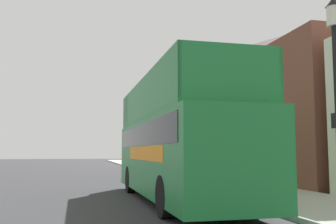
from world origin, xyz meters
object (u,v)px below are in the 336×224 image
Objects in this scene: lamp_post_nearest at (336,66)px; tour_bus at (176,148)px; lamp_post_third at (161,127)px; lamp_post_second at (202,116)px; parked_car_ahead_of_bus at (150,169)px.

tour_bus is at bearing 112.45° from lamp_post_nearest.
lamp_post_third is at bearing 79.69° from tour_bus.
tour_bus is 2.32× the size of lamp_post_second.
lamp_post_second is (2.24, 4.04, 1.54)m from tour_bus.
parked_car_ahead_of_bus is (0.70, 9.04, -1.09)m from tour_bus.
lamp_post_nearest is 1.09× the size of lamp_post_second.
lamp_post_third reaches higher than parked_car_ahead_of_bus.
lamp_post_third is (0.12, 9.63, 0.10)m from lamp_post_second.
lamp_post_nearest is at bearing -85.30° from parked_car_ahead_of_bus.
lamp_post_third is at bearing 89.88° from lamp_post_nearest.
tour_bus is 2.25× the size of lamp_post_third.
parked_car_ahead_of_bus is at bearing 96.30° from lamp_post_nearest.
lamp_post_second is at bearing 90.44° from lamp_post_nearest.
parked_car_ahead_of_bus is at bearing 85.05° from tour_bus.
lamp_post_nearest reaches higher than parked_car_ahead_of_bus.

